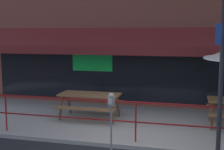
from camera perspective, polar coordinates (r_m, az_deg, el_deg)
name	(u,v)px	position (r m, az deg, el deg)	size (l,w,h in m)	color
ground_plane	(133,150)	(7.34, 3.89, -13.54)	(120.00, 120.00, 0.00)	#232326
patio_deck	(146,124)	(9.20, 6.18, -8.86)	(15.00, 4.00, 0.10)	#ADA89E
patio_railing	(136,113)	(7.38, 4.38, -6.92)	(13.84, 0.04, 0.97)	maroon
picnic_table_left	(90,99)	(9.39, -4.07, -4.37)	(1.80, 1.42, 0.76)	brown
parking_meter_far	(111,106)	(6.51, -0.15, -5.69)	(0.15, 0.16, 1.42)	gray
street_sign_pole	(221,73)	(6.36, 19.37, 0.31)	(0.28, 0.09, 3.66)	#2D2D33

